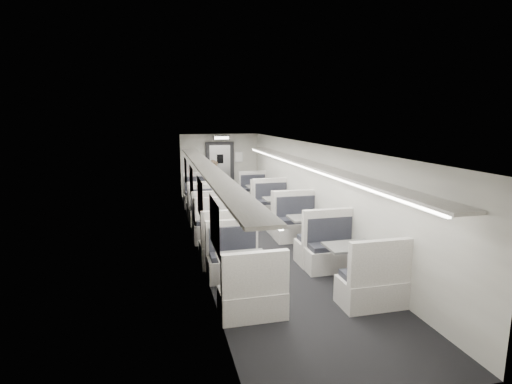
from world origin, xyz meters
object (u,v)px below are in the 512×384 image
booth_right_a (259,196)px  booth_right_d (350,265)px  booth_left_c (221,234)px  booth_right_b (280,211)px  booth_left_a (202,200)px  exit_sign (221,138)px  booth_right_c (309,233)px  booth_left_b (211,217)px  vestibule_door (220,169)px  booth_left_d (242,275)px  passenger (215,187)px

booth_right_a → booth_right_d: 6.80m
booth_left_c → booth_right_b: bearing=43.8°
booth_left_a → exit_sign: bearing=64.6°
booth_right_c → exit_sign: size_ratio=3.68×
booth_left_c → exit_sign: bearing=80.7°
booth_left_b → vestibule_door: 5.00m
booth_right_b → booth_left_c: bearing=-136.2°
booth_left_d → passenger: 6.13m
booth_right_c → booth_right_d: size_ratio=1.03×
passenger → booth_left_b: bearing=-119.3°
booth_right_c → exit_sign: exit_sign is taller
booth_left_b → vestibule_door: (1.00, 4.85, 0.66)m
booth_left_a → booth_right_b: bearing=-46.1°
booth_right_a → booth_right_d: bearing=-90.0°
booth_right_b → booth_right_c: (0.00, -2.29, 0.01)m
booth_left_d → booth_right_a: bearing=73.5°
booth_left_a → booth_right_b: size_ratio=0.98×
booth_right_b → booth_right_d: (0.00, -4.33, -0.00)m
booth_right_a → passenger: 1.79m
booth_left_b → booth_right_a: 3.33m
booth_left_c → booth_right_a: booth_left_c is taller
booth_left_b → exit_sign: exit_sign is taller
booth_right_a → vestibule_door: 2.50m
booth_left_a → passenger: size_ratio=1.27×
booth_left_a → booth_right_c: bearing=-65.4°
booth_right_c → booth_right_d: (0.00, -2.03, -0.01)m
booth_left_d → booth_right_d: bearing=-2.0°
passenger → vestibule_door: bearing=59.6°
booth_right_a → booth_right_b: booth_right_b is taller
booth_right_d → exit_sign: bearing=96.7°
booth_left_c → passenger: size_ratio=1.34×
booth_left_c → passenger: (0.39, 3.76, 0.45)m
booth_left_c → booth_right_d: bearing=-50.3°
booth_right_a → exit_sign: bearing=120.4°
booth_right_b → booth_left_b: bearing=-174.9°
booth_left_b → booth_right_b: (2.00, 0.18, 0.02)m
booth_left_b → booth_right_d: size_ratio=0.96×
booth_left_b → booth_right_a: size_ratio=1.03×
exit_sign → passenger: bearing=-104.5°
vestibule_door → booth_right_b: bearing=-77.9°
booth_left_c → booth_right_d: 3.13m
booth_right_a → exit_sign: exit_sign is taller
booth_right_d → booth_left_c: bearing=129.7°
booth_right_b → passenger: passenger is taller
exit_sign → vestibule_door: bearing=90.0°
booth_right_c → vestibule_door: size_ratio=1.09×
booth_right_c → exit_sign: 6.81m
booth_left_a → vestibule_door: 2.85m
booth_right_d → exit_sign: size_ratio=3.57×
booth_right_a → booth_right_d: booth_right_d is taller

